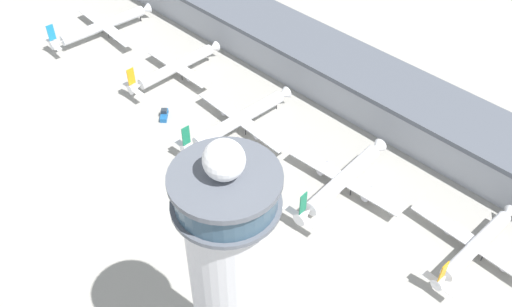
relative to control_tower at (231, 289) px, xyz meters
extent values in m
plane|color=#9E9B93|center=(-49.69, 29.80, -33.57)|extent=(1000.00, 1000.00, 0.00)
cube|color=#9399A3|center=(-49.69, 99.80, -26.96)|extent=(255.08, 22.00, 13.22)
cube|color=#4C515B|center=(-49.69, 99.80, -19.55)|extent=(255.08, 25.00, 1.60)
cylinder|color=silver|center=(0.00, 0.00, -4.98)|extent=(14.56, 14.56, 57.18)
cylinder|color=#565B66|center=(0.00, 0.00, 24.01)|extent=(17.91, 17.91, 0.80)
cylinder|color=#334C60|center=(0.00, 0.00, 26.83)|extent=(16.48, 16.48, 4.83)
cylinder|color=#565B66|center=(0.00, 0.00, 29.75)|extent=(17.91, 17.91, 1.00)
sphere|color=white|center=(0.00, 0.00, 33.52)|extent=(6.54, 6.54, 6.54)
cylinder|color=silver|center=(-142.44, 61.83, -28.86)|extent=(6.65, 36.83, 4.02)
cone|color=silver|center=(-140.99, 81.91, -28.86)|extent=(4.27, 3.90, 4.02)
cone|color=silver|center=(-143.94, 41.16, -28.86)|extent=(3.95, 5.07, 3.62)
cube|color=silver|center=(-142.39, 62.57, -29.57)|extent=(37.64, 7.09, 0.44)
cylinder|color=#A8A8B2|center=(-150.16, 64.13, -30.78)|extent=(2.52, 4.57, 2.21)
cylinder|color=#A8A8B2|center=(-134.48, 63.00, -30.78)|extent=(2.52, 4.57, 2.21)
cube|color=#197FB2|center=(-144.01, 40.20, -23.64)|extent=(0.50, 2.81, 6.43)
cube|color=silver|center=(-144.04, 39.80, -28.46)|extent=(11.37, 2.81, 0.24)
cylinder|color=black|center=(-141.21, 78.91, -32.22)|extent=(0.28, 0.28, 2.70)
cylinder|color=black|center=(-139.64, 61.56, -32.22)|extent=(0.28, 0.28, 2.70)
cylinder|color=black|center=(-145.25, 61.97, -32.22)|extent=(0.28, 0.28, 2.70)
cylinder|color=white|center=(-98.68, 64.25, -28.89)|extent=(4.30, 32.48, 3.96)
cone|color=white|center=(-98.50, 82.25, -28.89)|extent=(4.00, 3.60, 3.96)
cone|color=white|center=(-98.88, 45.65, -28.89)|extent=(3.61, 4.79, 3.56)
cube|color=white|center=(-98.68, 64.90, -29.58)|extent=(31.79, 4.73, 0.44)
cylinder|color=#A8A8B2|center=(-105.33, 65.97, -30.78)|extent=(2.22, 4.38, 2.18)
cylinder|color=#A8A8B2|center=(-92.00, 65.83, -30.78)|extent=(2.22, 4.38, 2.18)
cube|color=orange|center=(-98.89, 44.70, -23.74)|extent=(0.33, 2.80, 6.34)
cube|color=white|center=(-98.89, 44.30, -28.49)|extent=(11.11, 2.12, 0.24)
cylinder|color=black|center=(-98.53, 79.27, -32.22)|extent=(0.28, 0.28, 2.70)
cylinder|color=black|center=(-95.91, 64.07, -32.22)|extent=(0.28, 0.28, 2.70)
cylinder|color=black|center=(-101.46, 64.13, -32.22)|extent=(0.28, 0.28, 2.70)
cylinder|color=silver|center=(-60.07, 59.44, -28.73)|extent=(6.02, 36.40, 4.19)
cone|color=silver|center=(-59.06, 79.42, -28.73)|extent=(4.38, 3.98, 4.19)
cone|color=silver|center=(-61.11, 38.84, -28.73)|extent=(4.02, 5.21, 3.77)
cube|color=silver|center=(-60.04, 60.17, -29.46)|extent=(39.87, 6.40, 0.44)
cylinder|color=#A8A8B2|center=(-68.31, 61.59, -30.73)|extent=(2.53, 4.72, 2.30)
cylinder|color=#A8A8B2|center=(-51.66, 60.74, -30.73)|extent=(2.53, 4.72, 2.30)
cube|color=#14704C|center=(-61.16, 37.83, -23.28)|extent=(0.44, 2.81, 6.70)
cube|color=silver|center=(-61.19, 37.43, -28.31)|extent=(11.82, 2.59, 0.24)
cylinder|color=black|center=(-59.22, 76.34, -32.20)|extent=(0.28, 0.28, 2.75)
cylinder|color=black|center=(-57.15, 59.22, -32.20)|extent=(0.28, 0.28, 2.75)
cylinder|color=black|center=(-63.00, 59.51, -32.20)|extent=(0.28, 0.28, 2.75)
cylinder|color=white|center=(-18.60, 61.95, -28.86)|extent=(6.22, 32.33, 4.39)
cone|color=white|center=(-19.63, 79.97, -28.86)|extent=(4.61, 4.20, 4.39)
cone|color=white|center=(-17.54, 43.28, -28.86)|extent=(4.25, 5.49, 3.95)
cube|color=white|center=(-18.64, 62.60, -29.63)|extent=(38.72, 6.59, 0.44)
cylinder|color=#A8A8B2|center=(-26.77, 63.13, -30.96)|extent=(2.69, 4.96, 2.42)
cylinder|color=#A8A8B2|center=(-10.62, 64.06, -30.96)|extent=(2.69, 4.96, 2.42)
cube|color=#14704C|center=(-17.48, 42.23, -23.15)|extent=(0.46, 2.81, 7.03)
cube|color=white|center=(-17.45, 41.83, -28.42)|extent=(12.39, 2.70, 0.24)
cylinder|color=black|center=(-19.45, 76.80, -32.31)|extent=(0.28, 0.28, 2.51)
cylinder|color=black|center=(-15.52, 61.97, -32.31)|extent=(0.28, 0.28, 2.51)
cylinder|color=black|center=(-21.66, 61.62, -32.31)|extent=(0.28, 0.28, 2.51)
cylinder|color=white|center=(21.40, 68.14, -29.42)|extent=(4.79, 28.79, 3.67)
cone|color=white|center=(22.02, 84.11, -29.42)|extent=(3.80, 3.45, 3.67)
cone|color=white|center=(20.76, 51.61, -29.42)|extent=(3.48, 4.53, 3.31)
cube|color=white|center=(21.42, 68.71, -30.07)|extent=(39.94, 5.95, 0.44)
cylinder|color=#A8A8B2|center=(13.11, 70.03, -31.18)|extent=(2.18, 4.12, 2.02)
cylinder|color=#A8A8B2|center=(29.81, 69.38, -31.18)|extent=(2.18, 4.12, 2.02)
cube|color=orange|center=(20.72, 50.73, -24.65)|extent=(0.41, 2.81, 5.88)
cube|color=white|center=(20.71, 50.33, -29.06)|extent=(10.36, 2.40, 0.24)
cylinder|color=black|center=(21.91, 81.26, -32.41)|extent=(0.28, 0.28, 2.31)
cylinder|color=black|center=(23.96, 67.81, -32.41)|extent=(0.28, 0.28, 2.31)
cylinder|color=black|center=(18.82, 68.01, -32.41)|extent=(0.28, 0.28, 2.31)
cube|color=black|center=(-83.42, 45.76, -33.51)|extent=(5.14, 5.18, 0.12)
cube|color=#195699|center=(-83.42, 45.76, -32.76)|extent=(5.89, 5.94, 1.61)
cube|color=#232D38|center=(-83.86, 46.20, -31.30)|extent=(2.68, 2.68, 1.32)
camera|label=1|loc=(45.93, -39.45, 91.36)|focal=40.00mm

